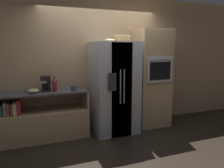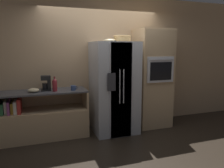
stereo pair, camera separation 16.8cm
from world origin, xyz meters
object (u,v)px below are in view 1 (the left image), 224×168
at_px(mug, 73,88).
at_px(mixing_bowl, 33,91).
at_px(fruit_bowl, 110,40).
at_px(wicker_basket, 122,38).
at_px(coffee_maker, 47,83).
at_px(wall_oven, 151,78).
at_px(refrigerator, 114,88).
at_px(bottle_tall, 55,85).

relative_size(mug, mixing_bowl, 0.66).
bearing_deg(fruit_bowl, mug, 178.18).
bearing_deg(wicker_basket, coffee_maker, 173.42).
xyz_separation_m(wall_oven, fruit_bowl, (-1.01, -0.10, 0.80)).
bearing_deg(wicker_basket, refrigerator, 171.05).
relative_size(wall_oven, bottle_tall, 7.67).
bearing_deg(mug, fruit_bowl, -1.82).
relative_size(refrigerator, coffee_maker, 6.45).
xyz_separation_m(fruit_bowl, mug, (-0.73, 0.02, -0.90)).
relative_size(fruit_bowl, coffee_maker, 0.86).
distance_m(refrigerator, fruit_bowl, 0.95).
xyz_separation_m(refrigerator, mixing_bowl, (-1.54, 0.05, 0.04)).
bearing_deg(mixing_bowl, coffee_maker, 22.19).
bearing_deg(mixing_bowl, wall_oven, 0.79).
xyz_separation_m(wall_oven, mixing_bowl, (-2.45, -0.03, -0.11)).
distance_m(wicker_basket, mug, 1.36).
distance_m(bottle_tall, mixing_bowl, 0.38).
relative_size(bottle_tall, coffee_maker, 0.97).
distance_m(wall_oven, wicker_basket, 1.13).
bearing_deg(fruit_bowl, wall_oven, 5.40).
height_order(bottle_tall, coffee_maker, coffee_maker).
height_order(wicker_basket, mug, wicker_basket).
height_order(wall_oven, mug, wall_oven).
height_order(wicker_basket, fruit_bowl, wicker_basket).
height_order(refrigerator, mug, refrigerator).
distance_m(wicker_basket, mixing_bowl, 1.95).
xyz_separation_m(wall_oven, coffee_maker, (-2.21, 0.06, 0.01)).
distance_m(refrigerator, mixing_bowl, 1.54).
height_order(bottle_tall, mug, bottle_tall).
bearing_deg(coffee_maker, bottle_tall, -41.50).
distance_m(fruit_bowl, mixing_bowl, 1.71).
bearing_deg(bottle_tall, wicker_basket, -2.15).
relative_size(refrigerator, wicker_basket, 5.19).
distance_m(fruit_bowl, coffee_maker, 1.45).
distance_m(refrigerator, wall_oven, 0.92).
xyz_separation_m(wall_oven, mug, (-1.73, -0.07, -0.10)).
bearing_deg(wall_oven, refrigerator, -175.03).
xyz_separation_m(refrigerator, coffee_maker, (-1.30, 0.14, 0.15)).
distance_m(refrigerator, mug, 0.83).
distance_m(wall_oven, coffee_maker, 2.21).
height_order(refrigerator, coffee_maker, refrigerator).
xyz_separation_m(mixing_bowl, coffee_maker, (0.24, 0.10, 0.11)).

